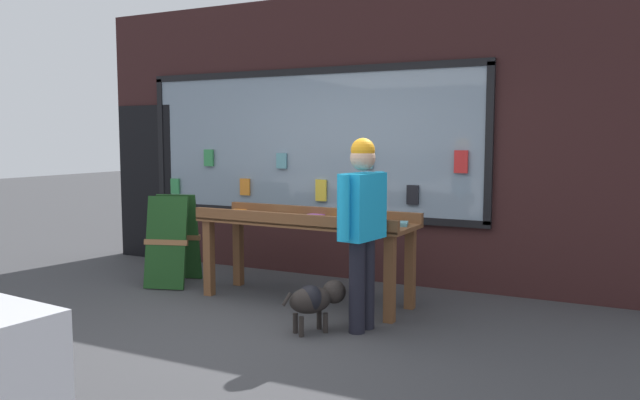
# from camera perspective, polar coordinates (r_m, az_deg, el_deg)

# --- Properties ---
(ground_plane) EXTENTS (40.00, 40.00, 0.00)m
(ground_plane) POSITION_cam_1_polar(r_m,az_deg,el_deg) (5.48, -7.13, -11.99)
(ground_plane) COLOR #38383A
(shopfront_facade) EXTENTS (7.15, 0.29, 3.32)m
(shopfront_facade) POSITION_cam_1_polar(r_m,az_deg,el_deg) (7.36, 2.60, 5.59)
(shopfront_facade) COLOR #331919
(shopfront_facade) RESTS_ON ground_plane
(display_table_main) EXTENTS (2.27, 0.76, 0.94)m
(display_table_main) POSITION_cam_1_polar(r_m,az_deg,el_deg) (6.29, -1.33, -2.64)
(display_table_main) COLOR brown
(display_table_main) RESTS_ON ground_plane
(person_browsing) EXTENTS (0.29, 0.65, 1.66)m
(person_browsing) POSITION_cam_1_polar(r_m,az_deg,el_deg) (5.32, 3.89, -1.79)
(person_browsing) COLOR black
(person_browsing) RESTS_ON ground_plane
(small_dog) EXTENTS (0.44, 0.52, 0.43)m
(small_dog) POSITION_cam_1_polar(r_m,az_deg,el_deg) (5.39, -0.45, -9.02)
(small_dog) COLOR black
(small_dog) RESTS_ON ground_plane
(sandwich_board_sign) EXTENTS (0.62, 0.71, 1.01)m
(sandwich_board_sign) POSITION_cam_1_polar(r_m,az_deg,el_deg) (7.27, -13.30, -3.54)
(sandwich_board_sign) COLOR #193F19
(sandwich_board_sign) RESTS_ON ground_plane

